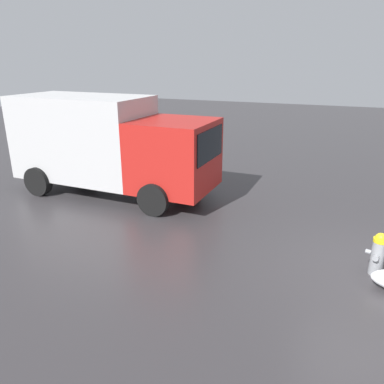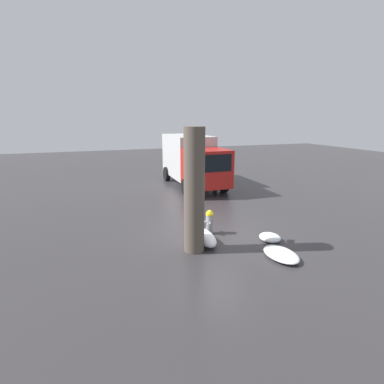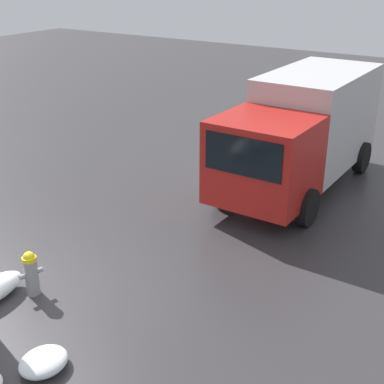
{
  "view_description": "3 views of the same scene",
  "coord_description": "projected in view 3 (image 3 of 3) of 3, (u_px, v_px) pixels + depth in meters",
  "views": [
    {
      "loc": [
        0.9,
        7.36,
        4.03
      ],
      "look_at": [
        4.05,
        -0.3,
        1.08
      ],
      "focal_mm": 35.0,
      "sensor_mm": 36.0,
      "label": 1
    },
    {
      "loc": [
        -9.25,
        4.03,
        4.07
      ],
      "look_at": [
        3.2,
        -0.51,
        0.75
      ],
      "focal_mm": 28.0,
      "sensor_mm": 36.0,
      "label": 2
    },
    {
      "loc": [
        -5.45,
        -7.03,
        5.75
      ],
      "look_at": [
        2.97,
        -1.61,
        1.36
      ],
      "focal_mm": 50.0,
      "sensor_mm": 36.0,
      "label": 3
    }
  ],
  "objects": [
    {
      "name": "pedestrian",
      "position": [
        287.0,
        184.0,
        12.47
      ],
      "size": [
        0.36,
        0.36,
        1.67
      ],
      "rotation": [
        0.0,
        0.0,
        4.34
      ],
      "color": "#23232D",
      "rests_on": "ground_plane"
    },
    {
      "name": "ground_plane",
      "position": [
        34.0,
        293.0,
        9.99
      ],
      "size": [
        60.0,
        60.0,
        0.0
      ],
      "primitive_type": "plane",
      "color": "#333033"
    },
    {
      "name": "snow_pile_by_tree",
      "position": [
        44.0,
        362.0,
        8.11
      ],
      "size": [
        0.77,
        0.69,
        0.25
      ],
      "color": "white",
      "rests_on": "ground_plane"
    },
    {
      "name": "delivery_truck",
      "position": [
        303.0,
        129.0,
        14.12
      ],
      "size": [
        6.36,
        2.57,
        2.99
      ],
      "rotation": [
        0.0,
        0.0,
        1.56
      ],
      "color": "red",
      "rests_on": "ground_plane"
    },
    {
      "name": "fire_hydrant",
      "position": [
        31.0,
        272.0,
        9.81
      ],
      "size": [
        0.46,
        0.37,
        0.89
      ],
      "rotation": [
        0.0,
        0.0,
        1.31
      ],
      "color": "gray",
      "rests_on": "ground_plane"
    }
  ]
}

